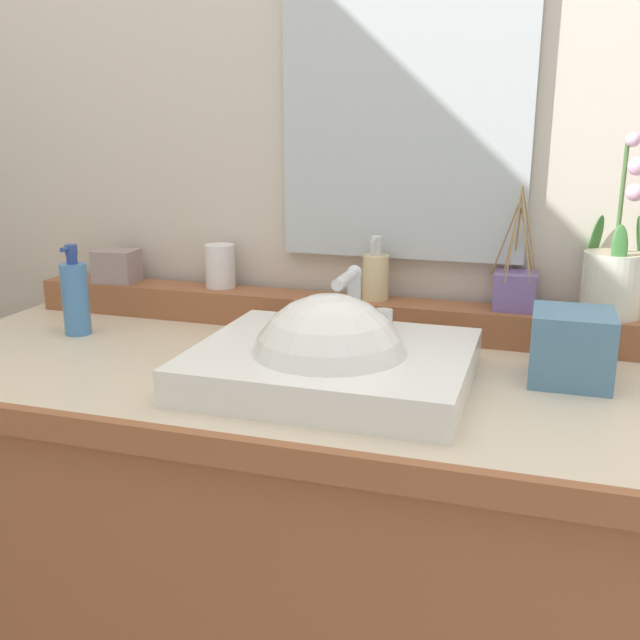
% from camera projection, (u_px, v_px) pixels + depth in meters
% --- Properties ---
extents(wall_back, '(3.08, 0.20, 2.49)m').
position_uv_depth(wall_back, '(371.00, 143.00, 1.55)').
color(wall_back, beige).
rests_on(wall_back, ground).
extents(vanity_cabinet, '(1.51, 0.63, 0.88)m').
position_uv_depth(vanity_cabinet, '(311.00, 583.00, 1.38)').
color(vanity_cabinet, brown).
rests_on(vanity_cabinet, ground).
extents(back_ledge, '(1.42, 0.09, 0.07)m').
position_uv_depth(back_ledge, '(349.00, 314.00, 1.49)').
color(back_ledge, brown).
rests_on(back_ledge, vanity_cabinet).
extents(sink_basin, '(0.45, 0.38, 0.29)m').
position_uv_depth(sink_basin, '(331.00, 371.00, 1.18)').
color(sink_basin, white).
rests_on(sink_basin, vanity_cabinet).
extents(potted_plant, '(0.12, 0.11, 0.33)m').
position_uv_depth(potted_plant, '(614.00, 275.00, 1.33)').
color(potted_plant, silver).
rests_on(potted_plant, back_ledge).
extents(soap_dispenser, '(0.05, 0.06, 0.13)m').
position_uv_depth(soap_dispenser, '(376.00, 275.00, 1.46)').
color(soap_dispenser, beige).
rests_on(soap_dispenser, back_ledge).
extents(tumbler_cup, '(0.06, 0.06, 0.09)m').
position_uv_depth(tumbler_cup, '(220.00, 266.00, 1.57)').
color(tumbler_cup, silver).
rests_on(tumbler_cup, back_ledge).
extents(reed_diffuser, '(0.09, 0.10, 0.24)m').
position_uv_depth(reed_diffuser, '(515.00, 289.00, 1.39)').
color(reed_diffuser, '#70589B').
rests_on(reed_diffuser, back_ledge).
extents(trinket_box, '(0.09, 0.08, 0.07)m').
position_uv_depth(trinket_box, '(117.00, 266.00, 1.62)').
color(trinket_box, gray).
rests_on(trinket_box, back_ledge).
extents(lotion_bottle, '(0.05, 0.06, 0.18)m').
position_uv_depth(lotion_bottle, '(75.00, 297.00, 1.45)').
color(lotion_bottle, '#447BB7').
rests_on(lotion_bottle, vanity_cabinet).
extents(tissue_box, '(0.13, 0.13, 0.12)m').
position_uv_depth(tissue_box, '(571.00, 347.00, 1.19)').
color(tissue_box, teal).
rests_on(tissue_box, vanity_cabinet).
extents(mirror, '(0.49, 0.02, 0.57)m').
position_uv_depth(mirror, '(404.00, 113.00, 1.41)').
color(mirror, silver).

